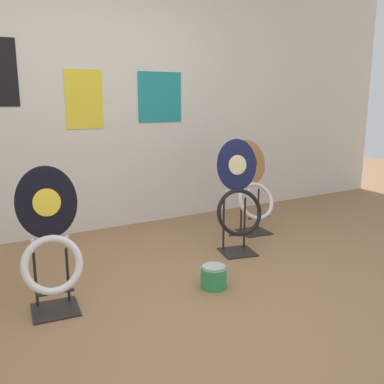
{
  "coord_description": "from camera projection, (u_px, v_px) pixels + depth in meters",
  "views": [
    {
      "loc": [
        -1.26,
        -2.08,
        1.3
      ],
      "look_at": [
        0.46,
        0.87,
        0.55
      ],
      "focal_mm": 40.0,
      "sensor_mm": 36.0,
      "label": 1
    }
  ],
  "objects": [
    {
      "name": "toilet_seat_display_navy_moon",
      "position": [
        238.0,
        198.0,
        3.59
      ],
      "size": [
        0.43,
        0.34,
        0.97
      ],
      "color": "black",
      "rests_on": "ground_plane"
    },
    {
      "name": "toilet_seat_display_woodgrain",
      "position": [
        253.0,
        187.0,
        4.19
      ],
      "size": [
        0.41,
        0.4,
        0.9
      ],
      "color": "black",
      "rests_on": "ground_plane"
    },
    {
      "name": "toilet_seat_display_jazz_black",
      "position": [
        50.0,
        244.0,
        2.6
      ],
      "size": [
        0.39,
        0.31,
        0.91
      ],
      "color": "black",
      "rests_on": "ground_plane"
    },
    {
      "name": "paint_can",
      "position": [
        214.0,
        276.0,
        2.99
      ],
      "size": [
        0.19,
        0.19,
        0.16
      ],
      "color": "#2D8E4C",
      "rests_on": "ground_plane"
    },
    {
      "name": "wall_back",
      "position": [
        90.0,
        98.0,
        4.08
      ],
      "size": [
        8.0,
        0.07,
        2.6
      ],
      "color": "silver",
      "rests_on": "ground_plane"
    },
    {
      "name": "ground_plane",
      "position": [
        199.0,
        312.0,
        2.66
      ],
      "size": [
        14.0,
        14.0,
        0.0
      ],
      "primitive_type": "plane",
      "color": "#8E6642"
    }
  ]
}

